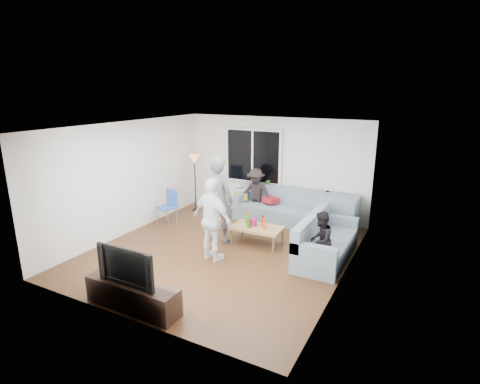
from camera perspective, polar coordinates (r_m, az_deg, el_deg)
The scene contains 31 objects.
floor at distance 8.04m, azimuth -2.66°, elevation -8.99°, with size 5.00×5.50×0.04m, color #56351C.
ceiling at distance 7.36m, azimuth -2.91°, elevation 10.08°, with size 5.00×5.50×0.04m, color white.
wall_back at distance 10.01m, azimuth 5.30°, elevation 3.83°, with size 5.00×0.04×2.60m, color silver.
wall_front at distance 5.52m, azimuth -17.62°, elevation -6.63°, with size 5.00×0.04×2.60m, color silver.
wall_left at distance 9.10m, azimuth -16.60°, elevation 2.07°, with size 0.04×5.50×2.60m, color silver.
wall_right at distance 6.72m, azimuth 16.09°, elevation -2.53°, with size 0.04×5.50×2.60m, color silver.
window_frame at distance 10.13m, azimuth 2.01°, elevation 5.46°, with size 1.62×0.06×1.47m, color white.
window_glass at distance 10.10m, azimuth 1.91°, elevation 5.43°, with size 1.50×0.02×1.35m, color black.
window_mullion at distance 10.09m, azimuth 1.89°, elevation 5.42°, with size 0.05×0.03×1.35m, color white.
radiator at distance 10.39m, azimuth 1.85°, elevation -1.32°, with size 1.30×0.12×0.62m, color silver.
potted_plant at distance 10.04m, azimuth 4.14°, elevation 0.95°, with size 0.19×0.16×0.35m, color #356428.
vase at distance 10.42m, azimuth -0.11°, elevation 0.96°, with size 0.15×0.15×0.16m, color silver.
sofa_back_section at distance 9.65m, azimuth 6.07°, elevation -2.01°, with size 2.30×0.85×0.85m, color slate, non-canonical shape.
sofa_right_section at distance 7.74m, azimuth 13.04°, elevation -6.82°, with size 0.85×2.00×0.85m, color slate, non-canonical shape.
sofa_corner at distance 9.23m, azimuth 14.71°, elevation -3.26°, with size 0.85×0.85×0.85m, color slate.
cushion_yellow at distance 10.05m, azimuth 0.05°, elevation -0.69°, with size 0.38×0.32×0.14m, color gold.
cushion_red at distance 9.78m, azimuth 4.63°, elevation -1.21°, with size 0.36×0.30×0.13m, color maroon.
coffee_table at distance 8.29m, azimuth 2.57°, elevation -6.57°, with size 1.10×0.60×0.40m, color #A57E50.
pitcher at distance 8.23m, azimuth 1.96°, elevation -4.59°, with size 0.17×0.17×0.17m, color #991B44.
side_chair at distance 9.56m, azimuth -11.07°, elevation -2.35°, with size 0.40×0.40×0.86m, color #2753AA, non-canonical shape.
floor_lamp at distance 10.45m, azimuth -6.81°, elevation 1.35°, with size 0.32×0.32×1.56m, color orange, non-canonical shape.
player_left at distance 8.21m, azimuth -3.24°, elevation -1.14°, with size 0.70×0.46×1.93m, color #4C4C51.
player_right at distance 7.34m, azimuth -4.19°, elevation -4.23°, with size 0.98×0.41×1.68m, color silver.
spectator_right at distance 7.26m, azimuth 12.11°, elevation -7.16°, with size 0.54×0.42×1.12m, color black.
spectator_back at distance 9.87m, azimuth 2.39°, elevation -0.15°, with size 0.84×0.48×1.31m, color black.
tv_console at distance 6.24m, azimuth -15.92°, elevation -14.83°, with size 1.60×0.40×0.44m, color #312218.
television at distance 6.00m, azimuth -16.29°, elevation -10.50°, with size 1.05×0.14×0.61m, color black.
bottle_c at distance 8.24m, azimuth 3.53°, elevation -4.39°, with size 0.07×0.07×0.23m, color black.
bottle_b at distance 8.10m, azimuth 1.23°, elevation -4.56°, with size 0.08×0.08×0.27m, color #198317.
bottle_d at distance 8.03m, azimuth 3.69°, elevation -4.80°, with size 0.07×0.07×0.26m, color #E64714.
bottle_a at distance 8.42m, azimuth 1.05°, elevation -3.85°, with size 0.07×0.07×0.25m, color #B8630A.
Camera 1 is at (3.73, -6.30, 3.30)m, focal length 28.17 mm.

